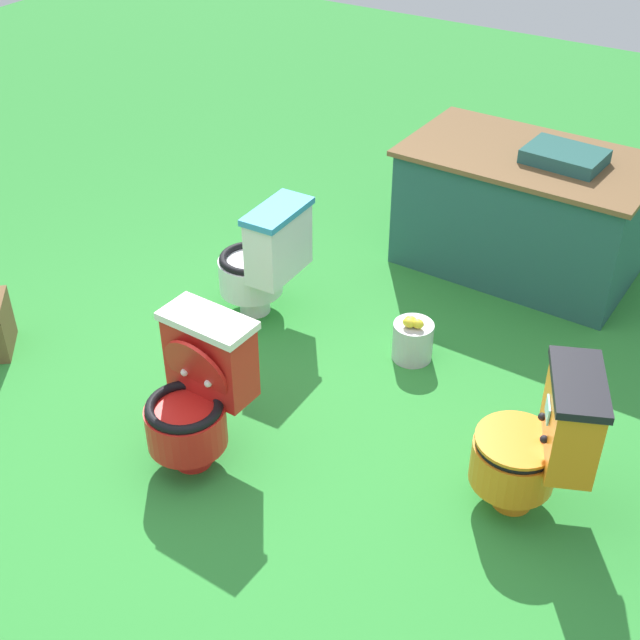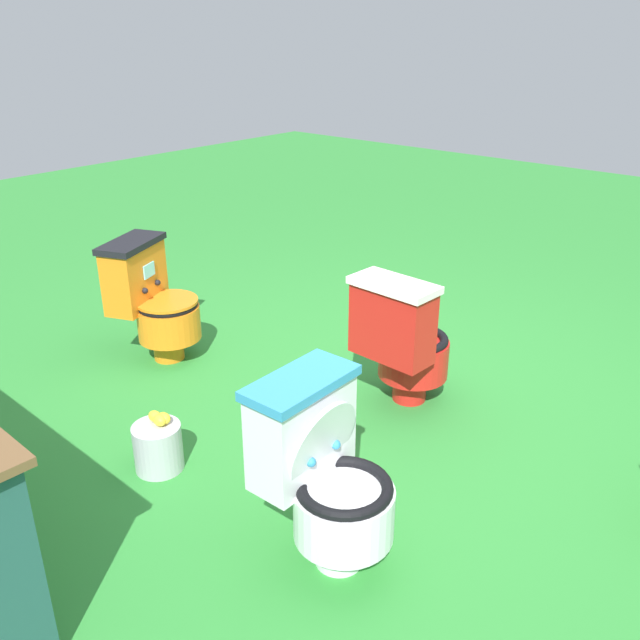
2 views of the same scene
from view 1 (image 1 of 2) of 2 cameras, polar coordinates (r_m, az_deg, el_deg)
The scene contains 6 objects.
ground at distance 4.23m, azimuth -5.37°, elevation -7.97°, with size 14.00×14.00×0.00m, color #2D8433.
toilet_red at distance 3.94m, azimuth -8.15°, elevation -4.76°, with size 0.44×0.51×0.73m.
toilet_orange at distance 3.78m, azimuth 14.34°, elevation -7.91°, with size 0.61×0.56×0.73m.
toilet_white at distance 4.87m, azimuth -3.79°, elevation 4.03°, with size 0.50×0.44×0.73m.
vendor_table at distance 5.46m, azimuth 13.29°, elevation 7.05°, with size 1.49×0.90×0.85m.
lemon_bucket at distance 4.68m, azimuth 6.18°, elevation -1.33°, with size 0.22×0.22×0.28m.
Camera 1 is at (1.95, -2.41, 2.88)m, focal length 48.16 mm.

